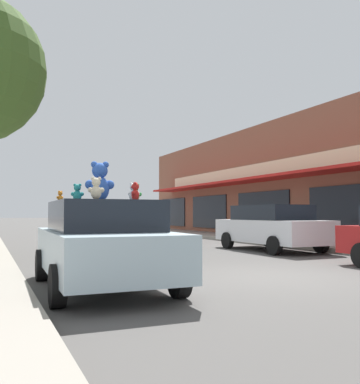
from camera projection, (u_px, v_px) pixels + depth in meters
ground_plane at (276, 277)px, 8.76m from camera, size 260.00×260.00×0.00m
plush_art_car at (103, 243)px, 7.40m from camera, size 2.11×4.19×1.51m
teddy_bear_giant at (100, 182)px, 7.55m from camera, size 0.54×0.36×0.71m
teddy_bear_red at (135, 192)px, 7.40m from camera, size 0.20×0.24×0.33m
teddy_bear_orange at (60, 197)px, 8.15m from camera, size 0.16×0.14×0.22m
teddy_bear_teal at (77, 193)px, 7.65m from camera, size 0.24×0.17×0.32m
teddy_bear_cream at (96, 189)px, 6.53m from camera, size 0.26×0.17×0.35m
teddy_bear_green at (135, 193)px, 8.00m from camera, size 0.26×0.20×0.35m
teddy_bear_white at (134, 192)px, 7.86m from camera, size 0.22×0.26×0.36m
parked_car_far_center at (271, 227)px, 14.93m from camera, size 2.06×4.55×1.58m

